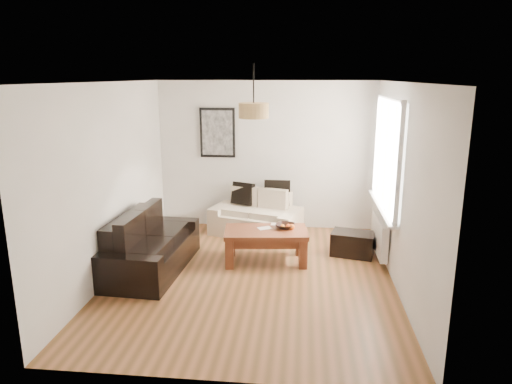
# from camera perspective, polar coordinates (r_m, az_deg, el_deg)

# --- Properties ---
(floor) EXTENTS (4.50, 4.50, 0.00)m
(floor) POSITION_cam_1_polar(r_m,az_deg,el_deg) (6.46, -0.56, -10.38)
(floor) COLOR brown
(floor) RESTS_ON ground
(ceiling) EXTENTS (3.80, 4.50, 0.00)m
(ceiling) POSITION_cam_1_polar(r_m,az_deg,el_deg) (5.88, -0.62, 13.35)
(ceiling) COLOR white
(ceiling) RESTS_ON floor
(wall_back) EXTENTS (3.80, 0.04, 2.60)m
(wall_back) POSITION_cam_1_polar(r_m,az_deg,el_deg) (8.24, 1.19, 4.47)
(wall_back) COLOR silver
(wall_back) RESTS_ON floor
(wall_front) EXTENTS (3.80, 0.04, 2.60)m
(wall_front) POSITION_cam_1_polar(r_m,az_deg,el_deg) (3.90, -4.36, -6.59)
(wall_front) COLOR silver
(wall_front) RESTS_ON floor
(wall_left) EXTENTS (0.04, 4.50, 2.60)m
(wall_left) POSITION_cam_1_polar(r_m,az_deg,el_deg) (6.53, -17.40, 1.27)
(wall_left) COLOR silver
(wall_left) RESTS_ON floor
(wall_right) EXTENTS (0.04, 4.50, 2.60)m
(wall_right) POSITION_cam_1_polar(r_m,az_deg,el_deg) (6.13, 17.36, 0.46)
(wall_right) COLOR silver
(wall_right) RESTS_ON floor
(window_bay) EXTENTS (0.14, 1.90, 1.60)m
(window_bay) POSITION_cam_1_polar(r_m,az_deg,el_deg) (6.83, 15.94, 4.49)
(window_bay) COLOR white
(window_bay) RESTS_ON wall_right
(radiator) EXTENTS (0.10, 0.90, 0.52)m
(radiator) POSITION_cam_1_polar(r_m,az_deg,el_deg) (7.12, 14.96, -5.21)
(radiator) COLOR white
(radiator) RESTS_ON wall_right
(poster) EXTENTS (0.62, 0.04, 0.87)m
(poster) POSITION_cam_1_polar(r_m,az_deg,el_deg) (8.26, -4.74, 7.26)
(poster) COLOR black
(poster) RESTS_ON wall_back
(pendant_shade) EXTENTS (0.40, 0.40, 0.20)m
(pendant_shade) POSITION_cam_1_polar(r_m,az_deg,el_deg) (6.19, -0.29, 9.96)
(pendant_shade) COLOR tan
(pendant_shade) RESTS_ON ceiling
(loveseat_cream) EXTENTS (1.65, 1.21, 0.73)m
(loveseat_cream) POSITION_cam_1_polar(r_m,az_deg,el_deg) (8.00, -0.01, -2.67)
(loveseat_cream) COLOR beige
(loveseat_cream) RESTS_ON floor
(sofa_leather) EXTENTS (0.98, 1.85, 0.78)m
(sofa_leather) POSITION_cam_1_polar(r_m,az_deg,el_deg) (6.72, -12.72, -6.15)
(sofa_leather) COLOR black
(sofa_leather) RESTS_ON floor
(coffee_table) EXTENTS (1.26, 0.78, 0.49)m
(coffee_table) POSITION_cam_1_polar(r_m,az_deg,el_deg) (6.88, 1.22, -6.61)
(coffee_table) COLOR brown
(coffee_table) RESTS_ON floor
(ottoman) EXTENTS (0.71, 0.54, 0.36)m
(ottoman) POSITION_cam_1_polar(r_m,az_deg,el_deg) (7.29, 11.78, -6.23)
(ottoman) COLOR black
(ottoman) RESTS_ON floor
(cushion_left) EXTENTS (0.40, 0.26, 0.39)m
(cushion_left) POSITION_cam_1_polar(r_m,az_deg,el_deg) (8.12, -1.63, -0.20)
(cushion_left) COLOR black
(cushion_left) RESTS_ON loveseat_cream
(cushion_right) EXTENTS (0.45, 0.14, 0.44)m
(cushion_right) POSITION_cam_1_polar(r_m,az_deg,el_deg) (8.06, 2.61, -0.11)
(cushion_right) COLOR black
(cushion_right) RESTS_ON loveseat_cream
(fruit_bowl) EXTENTS (0.34, 0.34, 0.07)m
(fruit_bowl) POSITION_cam_1_polar(r_m,az_deg,el_deg) (6.87, 3.62, -4.19)
(fruit_bowl) COLOR black
(fruit_bowl) RESTS_ON coffee_table
(orange_a) EXTENTS (0.09, 0.09, 0.07)m
(orange_a) POSITION_cam_1_polar(r_m,az_deg,el_deg) (6.84, 3.98, -4.24)
(orange_a) COLOR #DA4512
(orange_a) RESTS_ON fruit_bowl
(orange_b) EXTENTS (0.11, 0.11, 0.08)m
(orange_b) POSITION_cam_1_polar(r_m,az_deg,el_deg) (6.82, 4.43, -4.30)
(orange_b) COLOR #E05C12
(orange_b) RESTS_ON fruit_bowl
(orange_c) EXTENTS (0.07, 0.07, 0.06)m
(orange_c) POSITION_cam_1_polar(r_m,az_deg,el_deg) (6.83, 3.27, -4.23)
(orange_c) COLOR orange
(orange_c) RESTS_ON fruit_bowl
(papers) EXTENTS (0.24, 0.21, 0.01)m
(papers) POSITION_cam_1_polar(r_m,az_deg,el_deg) (6.86, 1.08, -4.46)
(papers) COLOR silver
(papers) RESTS_ON coffee_table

